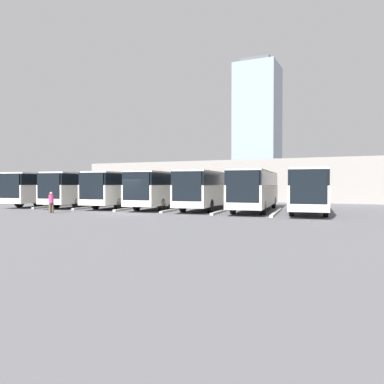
{
  "coord_description": "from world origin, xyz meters",
  "views": [
    {
      "loc": [
        -16.11,
        22.74,
        2.15
      ],
      "look_at": [
        -2.73,
        -6.1,
        1.46
      ],
      "focal_mm": 35.0,
      "sensor_mm": 36.0,
      "label": 1
    }
  ],
  "objects": [
    {
      "name": "bus_5",
      "position": [
        8.17,
        -6.06,
        1.77
      ],
      "size": [
        3.98,
        12.46,
        3.16
      ],
      "rotation": [
        0.0,
        0.0,
        0.13
      ],
      "color": "silver",
      "rests_on": "ground_plane"
    },
    {
      "name": "curb_divider_0",
      "position": [
        -10.22,
        -4.61,
        0.07
      ],
      "size": [
        1.2,
        7.52,
        0.15
      ],
      "primitive_type": "cube",
      "rotation": [
        0.0,
        0.0,
        0.13
      ],
      "color": "#B2B2AD",
      "rests_on": "ground_plane"
    },
    {
      "name": "bus_2",
      "position": [
        -4.09,
        -6.65,
        1.77
      ],
      "size": [
        3.98,
        12.46,
        3.16
      ],
      "rotation": [
        0.0,
        0.0,
        0.13
      ],
      "color": "silver",
      "rests_on": "ground_plane"
    },
    {
      "name": "curb_divider_4",
      "position": [
        6.13,
        -4.63,
        0.07
      ],
      "size": [
        1.2,
        7.52,
        0.15
      ],
      "primitive_type": "cube",
      "rotation": [
        0.0,
        0.0,
        0.13
      ],
      "color": "#B2B2AD",
      "rests_on": "ground_plane"
    },
    {
      "name": "bus_4",
      "position": [
        4.08,
        -6.44,
        1.77
      ],
      "size": [
        3.98,
        12.46,
        3.16
      ],
      "rotation": [
        0.0,
        0.0,
        0.13
      ],
      "color": "silver",
      "rests_on": "ground_plane"
    },
    {
      "name": "bus_6",
      "position": [
        12.26,
        -5.65,
        1.77
      ],
      "size": [
        3.98,
        12.46,
        3.16
      ],
      "rotation": [
        0.0,
        0.0,
        0.13
      ],
      "color": "silver",
      "rests_on": "ground_plane"
    },
    {
      "name": "bus_1",
      "position": [
        -8.17,
        -6.43,
        1.77
      ],
      "size": [
        3.98,
        12.46,
        3.16
      ],
      "rotation": [
        0.0,
        0.0,
        0.13
      ],
      "color": "silver",
      "rests_on": "ground_plane"
    },
    {
      "name": "bus_0",
      "position": [
        -12.26,
        -6.43,
        1.77
      ],
      "size": [
        3.98,
        12.46,
        3.16
      ],
      "rotation": [
        0.0,
        0.0,
        0.13
      ],
      "color": "silver",
      "rests_on": "ground_plane"
    },
    {
      "name": "bus_3",
      "position": [
        -0.0,
        -6.52,
        1.77
      ],
      "size": [
        3.98,
        12.46,
        3.16
      ],
      "rotation": [
        0.0,
        0.0,
        0.13
      ],
      "color": "silver",
      "rests_on": "ground_plane"
    },
    {
      "name": "pedestrian",
      "position": [
        4.9,
        2.15,
        0.84
      ],
      "size": [
        0.45,
        0.45,
        1.57
      ],
      "rotation": [
        0.0,
        0.0,
        4.33
      ],
      "color": "brown",
      "rests_on": "ground_plane"
    },
    {
      "name": "curb_divider_2",
      "position": [
        -2.04,
        -4.84,
        0.07
      ],
      "size": [
        1.2,
        7.52,
        0.15
      ],
      "primitive_type": "cube",
      "rotation": [
        0.0,
        0.0,
        0.13
      ],
      "color": "#B2B2AD",
      "rests_on": "ground_plane"
    },
    {
      "name": "station_building",
      "position": [
        0.0,
        -27.32,
        2.58
      ],
      "size": [
        40.85,
        15.6,
        5.11
      ],
      "color": "gray",
      "rests_on": "ground_plane"
    },
    {
      "name": "curb_divider_1",
      "position": [
        -6.13,
        -4.61,
        0.07
      ],
      "size": [
        1.2,
        7.52,
        0.15
      ],
      "primitive_type": "cube",
      "rotation": [
        0.0,
        0.0,
        0.13
      ],
      "color": "#B2B2AD",
      "rests_on": "ground_plane"
    },
    {
      "name": "curb_divider_5",
      "position": [
        10.22,
        -4.25,
        0.07
      ],
      "size": [
        1.2,
        7.52,
        0.15
      ],
      "primitive_type": "cube",
      "rotation": [
        0.0,
        0.0,
        0.13
      ],
      "color": "#B2B2AD",
      "rests_on": "ground_plane"
    },
    {
      "name": "ground_plane",
      "position": [
        0.0,
        0.0,
        0.0
      ],
      "size": [
        600.0,
        600.0,
        0.0
      ],
      "primitive_type": "plane",
      "color": "#5B5B60"
    },
    {
      "name": "curb_divider_3",
      "position": [
        2.04,
        -4.71,
        0.07
      ],
      "size": [
        1.2,
        7.52,
        0.15
      ],
      "primitive_type": "cube",
      "rotation": [
        0.0,
        0.0,
        0.13
      ],
      "color": "#B2B2AD",
      "rests_on": "ground_plane"
    },
    {
      "name": "office_tower",
      "position": [
        32.82,
        -160.39,
        31.05
      ],
      "size": [
        20.41,
        20.41,
        63.31
      ],
      "color": "#7F8EA3",
      "rests_on": "ground_plane"
    }
  ]
}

